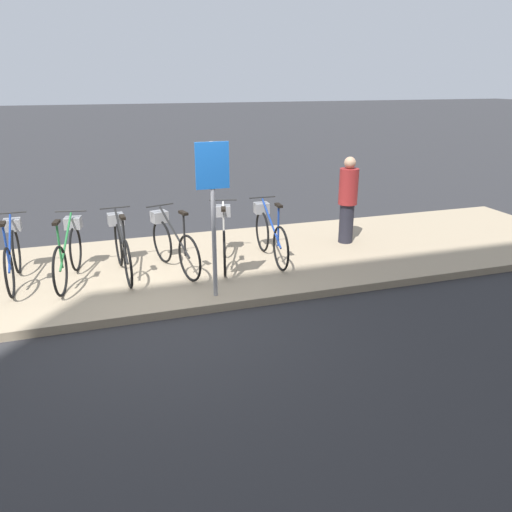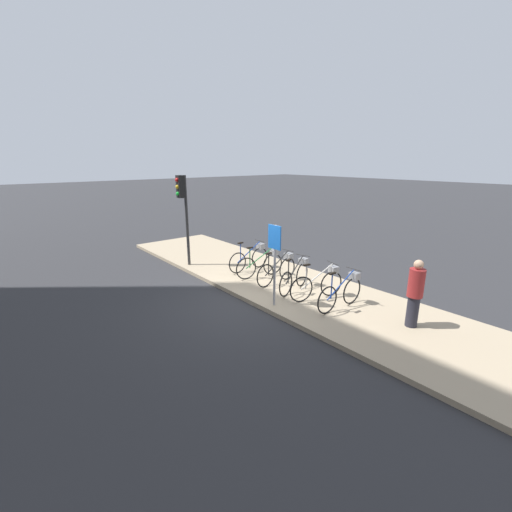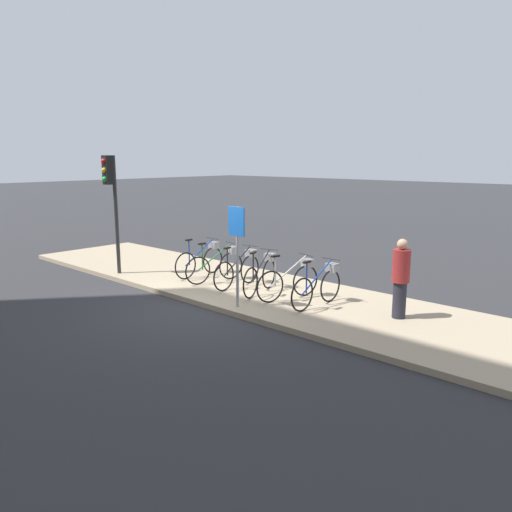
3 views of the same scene
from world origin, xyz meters
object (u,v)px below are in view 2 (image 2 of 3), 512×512
parked_bicycle_4 (320,283)px  sign_post (275,252)px  parked_bicycle_2 (279,268)px  parked_bicycle_3 (296,275)px  parked_bicycle_5 (343,291)px  pedestrian (415,292)px  parked_bicycle_1 (262,263)px  parked_bicycle_0 (251,257)px  traffic_light (183,201)px

parked_bicycle_4 → sign_post: bearing=-109.6°
parked_bicycle_2 → parked_bicycle_3: 0.77m
parked_bicycle_5 → sign_post: size_ratio=0.80×
parked_bicycle_3 → pedestrian: pedestrian is taller
parked_bicycle_3 → parked_bicycle_5: (1.62, 0.02, 0.00)m
parked_bicycle_4 → pedestrian: 2.46m
parked_bicycle_2 → parked_bicycle_5: bearing=-0.7°
parked_bicycle_1 → parked_bicycle_2: 0.76m
parked_bicycle_0 → parked_bicycle_2: 1.55m
parked_bicycle_2 → parked_bicycle_5: size_ratio=1.00×
sign_post → parked_bicycle_5: bearing=45.3°
pedestrian → sign_post: (-2.86, -1.63, 0.63)m
parked_bicycle_4 → sign_post: (-0.45, -1.26, 0.99)m
parked_bicycle_1 → parked_bicycle_3: bearing=-1.2°
parked_bicycle_0 → parked_bicycle_5: bearing=-2.5°
parked_bicycle_3 → sign_post: 1.62m
parked_bicycle_4 → parked_bicycle_2: bearing=179.9°
parked_bicycle_3 → parked_bicycle_4: same height
parked_bicycle_0 → parked_bicycle_3: (2.32, -0.20, 0.00)m
parked_bicycle_1 → parked_bicycle_4: bearing=0.4°
parked_bicycle_2 → sign_post: 1.99m
parked_bicycle_2 → traffic_light: bearing=-158.9°
parked_bicycle_5 → pedestrian: 1.72m
parked_bicycle_3 → sign_post: bearing=-71.9°
parked_bicycle_2 → parked_bicycle_5: same height
parked_bicycle_3 → parked_bicycle_4: (0.84, 0.05, 0.00)m
parked_bicycle_0 → traffic_light: (-1.88, -1.47, 1.83)m
parked_bicycle_1 → pedestrian: size_ratio=1.06×
parked_bicycle_5 → parked_bicycle_2: bearing=179.3°
parked_bicycle_1 → parked_bicycle_3: 1.53m
pedestrian → parked_bicycle_3: bearing=-172.8°
parked_bicycle_1 → sign_post: size_ratio=0.79×
parked_bicycle_2 → traffic_light: 4.10m
parked_bicycle_1 → parked_bicycle_2: size_ratio=0.99×
parked_bicycle_5 → pedestrian: size_ratio=1.08×
parked_bicycle_1 → pedestrian: bearing=4.6°
parked_bicycle_3 → parked_bicycle_4: size_ratio=0.99×
parked_bicycle_0 → sign_post: bearing=-27.5°
parked_bicycle_1 → parked_bicycle_3: (1.53, -0.03, 0.00)m
parked_bicycle_0 → sign_post: (2.71, -1.41, 0.99)m
sign_post → pedestrian: bearing=29.7°
parked_bicycle_1 → parked_bicycle_2: same height
parked_bicycle_2 → parked_bicycle_0: bearing=174.6°
parked_bicycle_4 → traffic_light: size_ratio=0.52×
parked_bicycle_4 → sign_post: size_ratio=0.78×
pedestrian → parked_bicycle_2: bearing=-174.8°
traffic_light → parked_bicycle_1: bearing=26.0°
pedestrian → traffic_light: (-7.45, -1.68, 1.46)m
parked_bicycle_0 → pedestrian: pedestrian is taller
parked_bicycle_1 → parked_bicycle_5: (3.15, -0.01, 0.00)m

